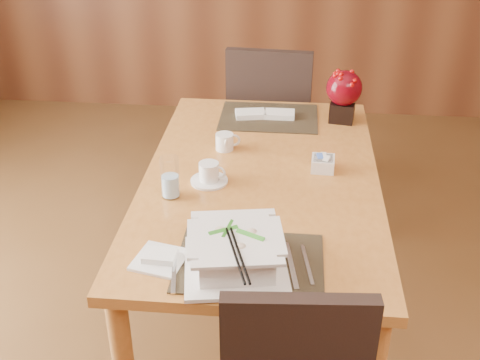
# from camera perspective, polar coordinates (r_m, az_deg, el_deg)

# --- Properties ---
(dining_table) EXTENTS (0.90, 1.50, 0.75)m
(dining_table) POSITION_cam_1_polar(r_m,az_deg,el_deg) (2.37, 1.99, -1.62)
(dining_table) COLOR #BF7935
(dining_table) RESTS_ON ground
(placemat_near) EXTENTS (0.45, 0.33, 0.01)m
(placemat_near) POSITION_cam_1_polar(r_m,az_deg,el_deg) (1.86, 0.94, -7.82)
(placemat_near) COLOR black
(placemat_near) RESTS_ON dining_table
(placemat_far) EXTENTS (0.45, 0.33, 0.01)m
(placemat_far) POSITION_cam_1_polar(r_m,az_deg,el_deg) (2.81, 2.75, 5.97)
(placemat_far) COLOR black
(placemat_far) RESTS_ON dining_table
(soup_setting) EXTENTS (0.35, 0.35, 0.12)m
(soup_setting) POSITION_cam_1_polar(r_m,az_deg,el_deg) (1.80, -0.42, -6.93)
(soup_setting) COLOR white
(soup_setting) RESTS_ON dining_table
(coffee_cup) EXTENTS (0.14, 0.14, 0.08)m
(coffee_cup) POSITION_cam_1_polar(r_m,az_deg,el_deg) (2.26, -2.96, 0.58)
(coffee_cup) COLOR white
(coffee_cup) RESTS_ON dining_table
(water_glass) EXTENTS (0.09, 0.09, 0.16)m
(water_glass) POSITION_cam_1_polar(r_m,az_deg,el_deg) (2.16, -6.66, 0.25)
(water_glass) COLOR white
(water_glass) RESTS_ON dining_table
(creamer_jug) EXTENTS (0.12, 0.12, 0.07)m
(creamer_jug) POSITION_cam_1_polar(r_m,az_deg,el_deg) (2.50, -1.48, 3.65)
(creamer_jug) COLOR white
(creamer_jug) RESTS_ON dining_table
(sugar_caddy) EXTENTS (0.09, 0.09, 0.05)m
(sugar_caddy) POSITION_cam_1_polar(r_m,az_deg,el_deg) (2.37, 7.86, 1.53)
(sugar_caddy) COLOR white
(sugar_caddy) RESTS_ON dining_table
(berry_decor) EXTENTS (0.16, 0.16, 0.24)m
(berry_decor) POSITION_cam_1_polar(r_m,az_deg,el_deg) (2.77, 9.81, 8.16)
(berry_decor) COLOR black
(berry_decor) RESTS_ON dining_table
(napkins_far) EXTENTS (0.28, 0.12, 0.02)m
(napkins_far) POSITION_cam_1_polar(r_m,az_deg,el_deg) (2.80, 2.59, 6.26)
(napkins_far) COLOR white
(napkins_far) RESTS_ON dining_table
(bread_plate) EXTENTS (0.18, 0.18, 0.01)m
(bread_plate) POSITION_cam_1_polar(r_m,az_deg,el_deg) (1.88, -7.58, -7.50)
(bread_plate) COLOR white
(bread_plate) RESTS_ON dining_table
(far_chair) EXTENTS (0.48, 0.49, 0.97)m
(far_chair) POSITION_cam_1_polar(r_m,az_deg,el_deg) (3.28, 2.88, 5.70)
(far_chair) COLOR black
(far_chair) RESTS_ON ground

